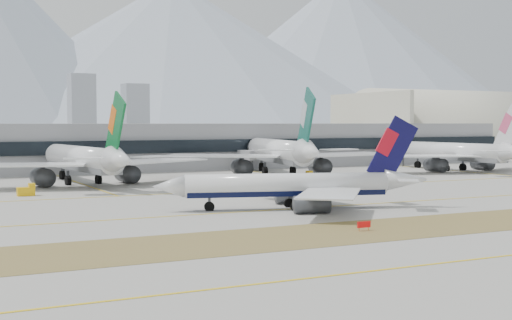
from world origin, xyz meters
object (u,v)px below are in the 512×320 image
widebody_eva (85,161)px  hangar (449,156)px  taxiing_airliner (297,186)px  widebody_china_air (457,153)px  terminal (131,146)px  widebody_cathay (280,153)px

widebody_eva → hangar: bearing=-72.6°
taxiing_airliner → widebody_china_air: (94.98, 63.53, 1.58)m
hangar → taxiing_airliner: bearing=-138.8°
taxiing_airliner → widebody_china_air: 114.28m
taxiing_airliner → widebody_eva: size_ratio=0.78×
widebody_china_air → terminal: (-89.14, 56.59, 1.87)m
widebody_eva → hangar: (182.64, 74.17, -5.84)m
taxiing_airliner → widebody_eva: widebody_eva is taller
taxiing_airliner → widebody_cathay: (35.30, 71.11, 2.51)m
widebody_eva → terminal: size_ratio=0.22×
taxiing_airliner → widebody_cathay: 79.43m
taxiing_airliner → widebody_china_air: widebody_china_air is taller
widebody_eva → hangar: size_ratio=0.69×
widebody_eva → widebody_china_air: bearing=-96.0°
taxiing_airliner → widebody_cathay: widebody_cathay is taller
widebody_china_air → hangar: 101.00m
widebody_china_air → hangar: size_ratio=0.65×
widebody_cathay → terminal: 57.19m
taxiing_airliner → hangar: size_ratio=0.54×
widebody_eva → widebody_china_air: widebody_eva is taller
widebody_eva → terminal: bearing=-32.2°
widebody_eva → terminal: 60.89m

